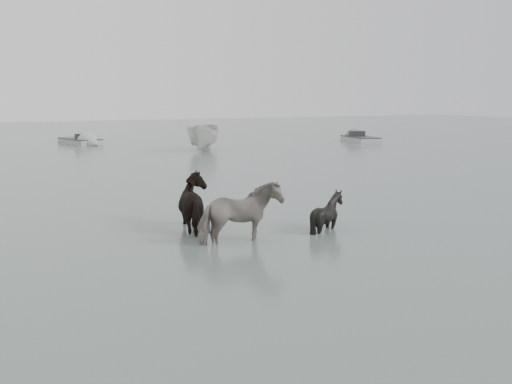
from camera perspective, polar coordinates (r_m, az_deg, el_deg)
ground at (r=13.58m, az=4.01°, el=-4.35°), size 140.00×140.00×0.00m
pony_pinto at (r=12.72m, az=-1.64°, el=-1.64°), size 1.89×0.90×1.58m
pony_dark at (r=14.28m, az=-5.60°, el=-0.20°), size 1.86×2.03×1.71m
pony_black at (r=14.16m, az=7.13°, el=-1.11°), size 1.40×1.30×1.31m
boat_small at (r=35.42m, az=-5.22°, el=5.63°), size 3.86×4.80×1.77m
skiff_port at (r=42.62m, az=10.41°, el=5.47°), size 2.49×5.28×0.75m
skiff_mid at (r=41.83m, az=-17.20°, el=5.13°), size 3.02×5.63×0.75m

